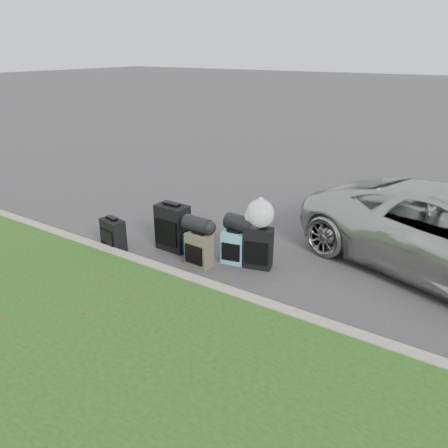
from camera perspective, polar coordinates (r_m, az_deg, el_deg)
The scene contains 12 objects.
ground at distance 7.43m, azimuth -0.21°, elevation -4.58°, with size 120.00×120.00×0.00m, color #383535.
curb at distance 6.68m, azimuth -5.02°, elevation -7.19°, with size 120.00×0.18×0.15m, color #9E937F.
suitcase_small_black at distance 7.89m, azimuth -14.24°, elevation -1.37°, with size 0.45×0.25×0.57m, color black.
suitcase_large_black_left at distance 7.69m, azimuth -6.70°, elevation -0.43°, with size 0.57×0.34×0.81m, color black.
suitcase_olive at distance 7.09m, azimuth -3.26°, elevation -3.42°, with size 0.41×0.26×0.57m, color #43402D.
suitcase_teal at distance 7.20m, azimuth 1.23°, elevation -3.10°, with size 0.38×0.23×0.54m, color teal.
suitcase_large_black_right at distance 7.06m, azimuth 4.50°, elevation -3.12°, with size 0.45×0.27×0.67m, color black.
tote_green at distance 8.51m, azimuth -6.32°, elevation 0.11°, with size 0.30×0.24×0.34m, color #166318.
tote_navy at distance 7.54m, azimuth -4.13°, elevation -2.90°, with size 0.29×0.23×0.31m, color navy.
duffel_left at distance 7.02m, azimuth -3.50°, elevation -0.04°, with size 0.25×0.25×0.47m, color black.
duffel_right at distance 7.08m, azimuth 2.13°, elevation 0.07°, with size 0.28×0.28×0.50m, color black.
trash_bag at distance 6.91m, azimuth 4.75°, elevation 1.35°, with size 0.45×0.45×0.45m, color white.
Camera 1 is at (3.69, -5.52, 3.33)m, focal length 35.00 mm.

